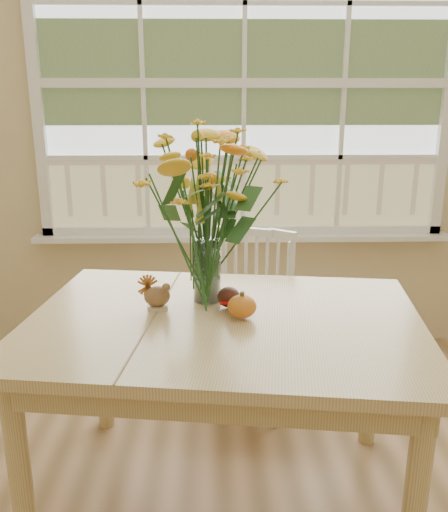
{
  "coord_description": "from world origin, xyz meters",
  "views": [
    {
      "loc": [
        -0.18,
        -0.88,
        1.48
      ],
      "look_at": [
        -0.14,
        0.9,
        0.95
      ],
      "focal_mm": 38.0,
      "sensor_mm": 36.0,
      "label": 1
    }
  ],
  "objects": [
    {
      "name": "wall_back",
      "position": [
        0.0,
        2.25,
        1.35
      ],
      "size": [
        4.0,
        0.02,
        2.7
      ],
      "primitive_type": "cube",
      "color": "#D8C18A",
      "rests_on": "floor"
    },
    {
      "name": "window",
      "position": [
        0.0,
        2.21,
        1.53
      ],
      "size": [
        2.42,
        0.12,
        1.74
      ],
      "color": "silver",
      "rests_on": "wall_back"
    },
    {
      "name": "dining_table",
      "position": [
        -0.14,
        0.88,
        0.64
      ],
      "size": [
        1.49,
        1.15,
        0.73
      ],
      "rotation": [
        0.0,
        0.0,
        -0.13
      ],
      "color": "tan",
      "rests_on": "floor"
    },
    {
      "name": "windsor_chair",
      "position": [
        0.01,
        1.58,
        0.48
      ],
      "size": [
        0.5,
        0.48,
        0.85
      ],
      "rotation": [
        0.0,
        0.0,
        -0.34
      ],
      "color": "white",
      "rests_on": "floor"
    },
    {
      "name": "flower_vase",
      "position": [
        -0.2,
        1.06,
        1.09
      ],
      "size": [
        0.49,
        0.49,
        0.58
      ],
      "color": "white",
      "rests_on": "dining_table"
    },
    {
      "name": "pumpkin",
      "position": [
        -0.08,
        0.87,
        0.77
      ],
      "size": [
        0.1,
        0.1,
        0.08
      ],
      "primitive_type": "ellipsoid",
      "color": "#C64C17",
      "rests_on": "dining_table"
    },
    {
      "name": "turkey_figurine",
      "position": [
        -0.38,
        0.97,
        0.78
      ],
      "size": [
        0.1,
        0.08,
        0.12
      ],
      "rotation": [
        0.0,
        0.0,
        0.13
      ],
      "color": "#CCB78C",
      "rests_on": "dining_table"
    },
    {
      "name": "dark_gourd",
      "position": [
        -0.12,
        0.97,
        0.77
      ],
      "size": [
        0.13,
        0.1,
        0.08
      ],
      "color": "#38160F",
      "rests_on": "dining_table"
    }
  ]
}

